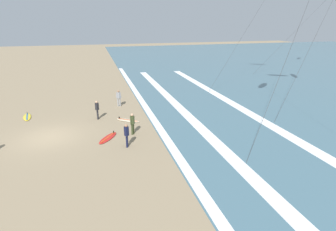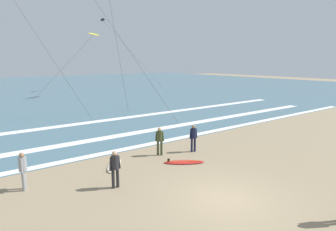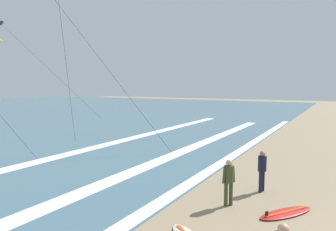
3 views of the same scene
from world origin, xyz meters
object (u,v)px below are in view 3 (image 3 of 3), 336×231
Objects in this scene: surfer_mid_group at (229,178)px; surfboard_foreground_flat at (286,213)px; surfer_left_far at (262,167)px; kite_black_far_right at (1,24)px.

surfer_mid_group reaches higher than surfboard_foreground_flat.
surfboard_foreground_flat is (-1.66, -1.15, -0.91)m from surfer_left_far.
kite_black_far_right is at bearing 72.49° from surfer_left_far.
surfboard_foreground_flat is 40.92m from kite_black_far_right.
surfer_left_far is at bearing -107.51° from kite_black_far_right.
surfer_mid_group is 0.11× the size of kite_black_far_right.
kite_black_far_right reaches higher than surfboard_foreground_flat.
surfer_mid_group is at bearing 98.58° from surfboard_foreground_flat.
kite_black_far_right is at bearing 70.67° from surfboard_foreground_flat.
kite_black_far_right is (11.29, 35.78, 11.03)m from surfer_left_far.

